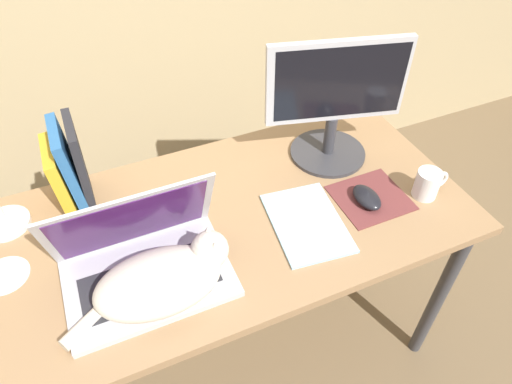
% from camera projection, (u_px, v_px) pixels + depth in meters
% --- Properties ---
extents(desk, '(1.36, 0.67, 0.72)m').
position_uv_depth(desk, '(229.00, 235.00, 1.32)').
color(desk, '#93704C').
rests_on(desk, ground_plane).
extents(laptop, '(0.39, 0.27, 0.26)m').
position_uv_depth(laptop, '(144.00, 261.00, 1.10)').
color(laptop, '#B7B7BC').
rests_on(laptop, desk).
extents(cat, '(0.42, 0.19, 0.13)m').
position_uv_depth(cat, '(164.00, 279.00, 1.05)').
color(cat, beige).
rests_on(cat, desk).
extents(external_monitor, '(0.40, 0.24, 0.39)m').
position_uv_depth(external_monitor, '(335.00, 101.00, 1.33)').
color(external_monitor, '#333338').
rests_on(external_monitor, desk).
extents(mousepad, '(0.20, 0.19, 0.00)m').
position_uv_depth(mousepad, '(370.00, 198.00, 1.32)').
color(mousepad, brown).
rests_on(mousepad, desk).
extents(computer_mouse, '(0.06, 0.11, 0.03)m').
position_uv_depth(computer_mouse, '(367.00, 197.00, 1.30)').
color(computer_mouse, black).
rests_on(computer_mouse, mousepad).
extents(book_row, '(0.10, 0.17, 0.26)m').
position_uv_depth(book_row, '(70.00, 170.00, 1.23)').
color(book_row, gold).
rests_on(book_row, desk).
extents(notepad, '(0.22, 0.29, 0.01)m').
position_uv_depth(notepad, '(307.00, 223.00, 1.25)').
color(notepad, '#99C6E0').
rests_on(notepad, desk).
extents(mug, '(0.11, 0.07, 0.09)m').
position_uv_depth(mug, '(428.00, 184.00, 1.30)').
color(mug, white).
rests_on(mug, desk).
extents(cd_disc, '(0.12, 0.12, 0.00)m').
position_uv_depth(cd_disc, '(5.00, 276.00, 1.13)').
color(cd_disc, silver).
rests_on(cd_disc, desk).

